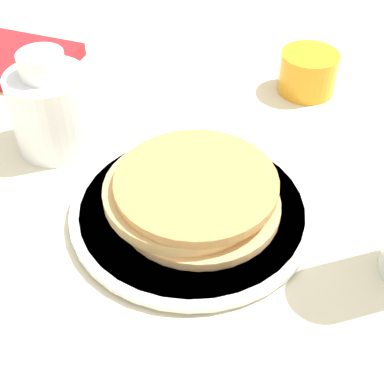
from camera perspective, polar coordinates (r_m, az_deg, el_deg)
ground_plane at (r=0.57m, az=-0.28°, el=-4.27°), size 4.00×4.00×0.00m
plate at (r=0.58m, az=0.00°, el=-1.87°), size 0.26×0.26×0.01m
pancake_stack at (r=0.57m, az=0.10°, el=-0.06°), size 0.19×0.18×0.04m
juice_glass at (r=0.78m, az=12.25°, el=12.35°), size 0.08×0.08×0.06m
cream_jug at (r=0.67m, az=-14.80°, el=8.65°), size 0.10×0.10×0.13m
napkin at (r=0.87m, az=-18.40°, el=13.14°), size 0.21×0.20×0.02m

